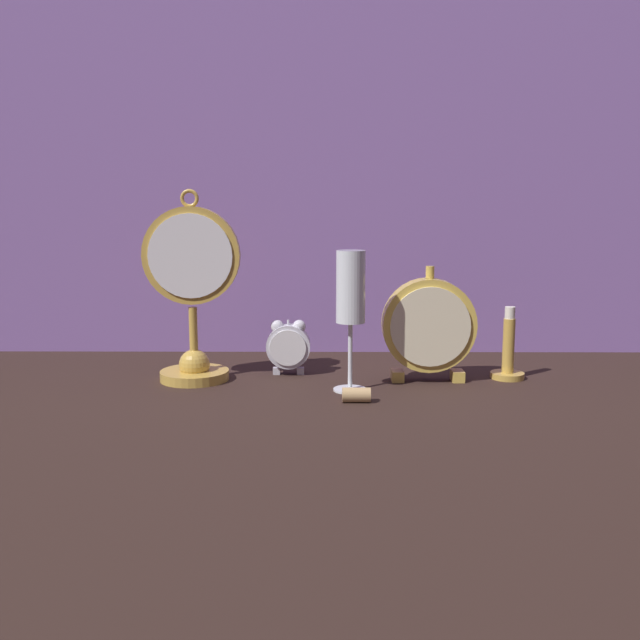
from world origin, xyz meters
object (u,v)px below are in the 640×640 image
at_px(pocket_watch_on_stand, 192,302).
at_px(alarm_clock_twin_bell, 288,344).
at_px(mantel_clock_silver, 429,326).
at_px(brass_candlestick, 508,356).
at_px(wine_cork, 356,395).
at_px(champagne_flute, 351,296).

bearing_deg(pocket_watch_on_stand, alarm_clock_twin_bell, 14.37).
relative_size(mantel_clock_silver, brass_candlestick, 1.57).
relative_size(pocket_watch_on_stand, alarm_clock_twin_bell, 3.30).
height_order(alarm_clock_twin_bell, wine_cork, alarm_clock_twin_bell).
height_order(mantel_clock_silver, brass_candlestick, mantel_clock_silver).
height_order(brass_candlestick, wine_cork, brass_candlestick).
bearing_deg(alarm_clock_twin_bell, wine_cork, -57.44).
relative_size(pocket_watch_on_stand, wine_cork, 7.50).
relative_size(alarm_clock_twin_bell, wine_cork, 2.27).
height_order(alarm_clock_twin_bell, mantel_clock_silver, mantel_clock_silver).
bearing_deg(brass_candlestick, mantel_clock_silver, -171.52).
bearing_deg(alarm_clock_twin_bell, pocket_watch_on_stand, -165.63).
relative_size(pocket_watch_on_stand, champagne_flute, 1.42).
distance_m(pocket_watch_on_stand, champagne_flute, 0.27).
xyz_separation_m(champagne_flute, wine_cork, (0.01, -0.07, -0.14)).
bearing_deg(mantel_clock_silver, alarm_clock_twin_bell, 169.07).
bearing_deg(wine_cork, mantel_clock_silver, 45.77).
distance_m(alarm_clock_twin_bell, mantel_clock_silver, 0.24).
relative_size(alarm_clock_twin_bell, brass_candlestick, 0.78).
distance_m(alarm_clock_twin_bell, champagne_flute, 0.18).
distance_m(mantel_clock_silver, brass_candlestick, 0.15).
relative_size(mantel_clock_silver, champagne_flute, 0.87).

